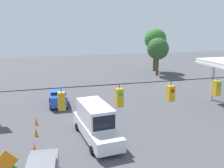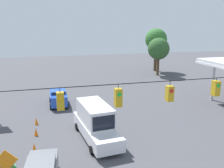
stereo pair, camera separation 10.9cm
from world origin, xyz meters
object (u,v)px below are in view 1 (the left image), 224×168
at_px(box_truck_white_withflow_mid, 96,122).
at_px(sedan_blue_withflow_far, 58,97).
at_px(tree_horizon_left, 155,40).
at_px(tree_horizon_right, 158,49).
at_px(traffic_cone_second, 34,148).
at_px(traffic_cone_fourth, 36,121).
at_px(traffic_cone_third, 36,132).
at_px(overhead_signal_span, 171,116).
at_px(work_zone_sign, 7,165).

relative_size(box_truck_white_withflow_mid, sedan_blue_withflow_far, 1.72).
distance_m(tree_horizon_left, tree_horizon_right, 5.01).
bearing_deg(tree_horizon_left, traffic_cone_second, 51.42).
bearing_deg(tree_horizon_left, sedan_blue_withflow_far, 41.15).
height_order(traffic_cone_fourth, tree_horizon_right, tree_horizon_right).
bearing_deg(traffic_cone_third, tree_horizon_left, -131.43).
relative_size(overhead_signal_span, traffic_cone_fourth, 28.44).
distance_m(overhead_signal_span, sedan_blue_withflow_far, 19.29).
relative_size(box_truck_white_withflow_mid, traffic_cone_second, 10.49).
bearing_deg(tree_horizon_right, overhead_signal_span, 65.32).
relative_size(sedan_blue_withflow_far, traffic_cone_fourth, 6.10).
height_order(traffic_cone_fourth, work_zone_sign, work_zone_sign).
height_order(box_truck_white_withflow_mid, tree_horizon_right, tree_horizon_right).
distance_m(box_truck_white_withflow_mid, traffic_cone_third, 5.31).
distance_m(work_zone_sign, tree_horizon_right, 37.73).
xyz_separation_m(traffic_cone_fourth, tree_horizon_left, (-23.36, -23.85, 6.08)).
xyz_separation_m(box_truck_white_withflow_mid, traffic_cone_second, (4.94, 1.13, -1.10)).
bearing_deg(overhead_signal_span, traffic_cone_third, -55.29).
distance_m(sedan_blue_withflow_far, tree_horizon_left, 28.32).
distance_m(traffic_cone_third, work_zone_sign, 8.09).
bearing_deg(overhead_signal_span, box_truck_white_withflow_mid, -75.50).
bearing_deg(traffic_cone_second, tree_horizon_left, -128.58).
height_order(box_truck_white_withflow_mid, traffic_cone_second, box_truck_white_withflow_mid).
height_order(sedan_blue_withflow_far, work_zone_sign, work_zone_sign).
xyz_separation_m(traffic_cone_third, tree_horizon_left, (-23.34, -26.44, 6.08)).
xyz_separation_m(box_truck_white_withflow_mid, work_zone_sign, (6.13, 6.06, 0.54)).
xyz_separation_m(work_zone_sign, tree_horizon_left, (-24.59, -34.27, 4.44)).
relative_size(sedan_blue_withflow_far, tree_horizon_left, 0.49).
bearing_deg(traffic_cone_second, traffic_cone_fourth, -90.44).
xyz_separation_m(box_truck_white_withflow_mid, traffic_cone_fourth, (4.90, -4.36, -1.10)).
bearing_deg(traffic_cone_third, traffic_cone_fourth, -89.58).
distance_m(traffic_cone_third, tree_horizon_right, 31.24).
bearing_deg(sedan_blue_withflow_far, tree_horizon_left, -138.85).
bearing_deg(overhead_signal_span, traffic_cone_fourth, -61.03).
bearing_deg(traffic_cone_second, sedan_blue_withflow_far, -102.63).
height_order(box_truck_white_withflow_mid, traffic_cone_third, box_truck_white_withflow_mid).
relative_size(traffic_cone_second, tree_horizon_right, 0.10).
height_order(overhead_signal_span, work_zone_sign, overhead_signal_span).
relative_size(tree_horizon_left, tree_horizon_right, 1.24).
height_order(traffic_cone_second, traffic_cone_third, same).
xyz_separation_m(overhead_signal_span, tree_horizon_left, (-16.28, -36.63, 1.66)).
height_order(traffic_cone_second, tree_horizon_right, tree_horizon_right).
height_order(box_truck_white_withflow_mid, work_zone_sign, box_truck_white_withflow_mid).
bearing_deg(work_zone_sign, sedan_blue_withflow_far, -102.91).
height_order(traffic_cone_fourth, tree_horizon_left, tree_horizon_left).
height_order(work_zone_sign, tree_horizon_left, tree_horizon_left).
xyz_separation_m(overhead_signal_span, work_zone_sign, (8.30, -2.36, -2.78)).
bearing_deg(box_truck_white_withflow_mid, overhead_signal_span, 104.50).
xyz_separation_m(tree_horizon_left, tree_horizon_right, (1.54, 4.54, -1.44)).
relative_size(traffic_cone_third, tree_horizon_right, 0.10).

